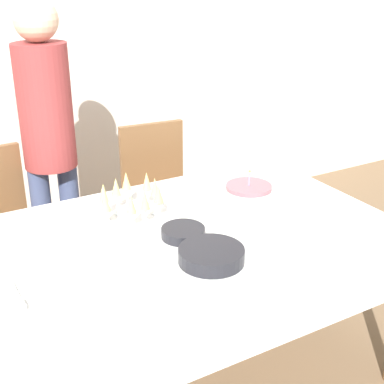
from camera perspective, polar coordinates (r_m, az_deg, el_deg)
The scene contains 9 objects.
wall_back at distance 3.63m, azimuth -16.81°, elevation 14.64°, with size 8.00×0.05×2.70m.
dining_table at distance 2.29m, azimuth -4.25°, elevation -7.48°, with size 2.12×1.18×0.77m.
dining_chair_far_right at distance 3.27m, azimuth -3.51°, elevation -0.47°, with size 0.45×0.45×0.95m.
birthday_cake at distance 2.46m, azimuth 6.03°, elevation -0.74°, with size 0.21×0.21×0.21m.
champagne_tray at distance 2.39m, azimuth -6.31°, elevation -1.12°, with size 0.38×0.38×0.18m.
plate_stack_main at distance 2.08m, azimuth 2.08°, elevation -6.75°, with size 0.26×0.26×0.06m.
plate_stack_dessert at distance 2.26m, azimuth -0.96°, elevation -4.33°, with size 0.19×0.19×0.04m.
cake_knife at distance 2.37m, azimuth 8.32°, elevation -3.66°, with size 0.29×0.11×0.00m.
person_standing at distance 2.94m, azimuth -15.14°, elevation 6.48°, with size 0.28×0.28×1.69m.
Camera 1 is at (-0.82, -1.79, 1.83)m, focal length 50.00 mm.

